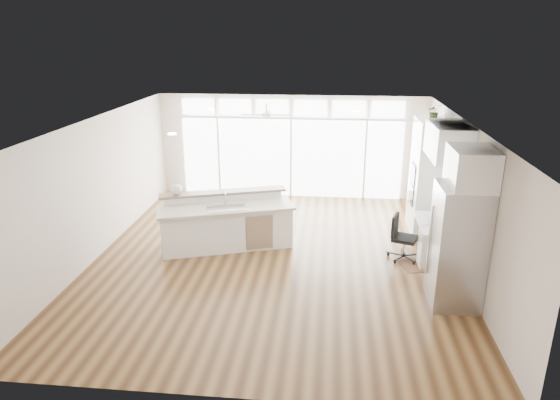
# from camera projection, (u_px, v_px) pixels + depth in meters

# --- Properties ---
(floor) EXTENTS (7.00, 8.00, 0.02)m
(floor) POSITION_uv_depth(u_px,v_px,m) (274.00, 258.00, 9.87)
(floor) COLOR #452B15
(floor) RESTS_ON ground
(ceiling) EXTENTS (7.00, 8.00, 0.02)m
(ceiling) POSITION_uv_depth(u_px,v_px,m) (274.00, 122.00, 9.00)
(ceiling) COLOR silver
(ceiling) RESTS_ON wall_back
(wall_back) EXTENTS (7.00, 0.04, 2.70)m
(wall_back) POSITION_uv_depth(u_px,v_px,m) (291.00, 147.00, 13.20)
(wall_back) COLOR beige
(wall_back) RESTS_ON floor
(wall_front) EXTENTS (7.00, 0.04, 2.70)m
(wall_front) POSITION_uv_depth(u_px,v_px,m) (234.00, 301.00, 5.67)
(wall_front) COLOR beige
(wall_front) RESTS_ON floor
(wall_left) EXTENTS (0.04, 8.00, 2.70)m
(wall_left) POSITION_uv_depth(u_px,v_px,m) (97.00, 187.00, 9.77)
(wall_left) COLOR beige
(wall_left) RESTS_ON floor
(wall_right) EXTENTS (0.04, 8.00, 2.70)m
(wall_right) POSITION_uv_depth(u_px,v_px,m) (465.00, 199.00, 9.09)
(wall_right) COLOR beige
(wall_right) RESTS_ON floor
(glass_wall) EXTENTS (5.80, 0.06, 2.08)m
(glass_wall) POSITION_uv_depth(u_px,v_px,m) (291.00, 158.00, 13.24)
(glass_wall) COLOR white
(glass_wall) RESTS_ON wall_back
(transom_row) EXTENTS (5.90, 0.06, 0.40)m
(transom_row) POSITION_uv_depth(u_px,v_px,m) (291.00, 108.00, 12.81)
(transom_row) COLOR white
(transom_row) RESTS_ON wall_back
(desk_window) EXTENTS (0.04, 0.85, 0.85)m
(desk_window) POSITION_uv_depth(u_px,v_px,m) (460.00, 184.00, 9.31)
(desk_window) COLOR white
(desk_window) RESTS_ON wall_right
(ceiling_fan) EXTENTS (1.16, 1.16, 0.32)m
(ceiling_fan) POSITION_uv_depth(u_px,v_px,m) (266.00, 110.00, 11.75)
(ceiling_fan) COLOR silver
(ceiling_fan) RESTS_ON ceiling
(recessed_lights) EXTENTS (3.40, 3.00, 0.02)m
(recessed_lights) POSITION_uv_depth(u_px,v_px,m) (275.00, 121.00, 9.19)
(recessed_lights) COLOR beige
(recessed_lights) RESTS_ON ceiling
(oven_cabinet) EXTENTS (0.64, 1.20, 2.50)m
(oven_cabinet) POSITION_uv_depth(u_px,v_px,m) (428.00, 177.00, 10.85)
(oven_cabinet) COLOR white
(oven_cabinet) RESTS_ON floor
(desk_nook) EXTENTS (0.72, 1.30, 0.76)m
(desk_nook) POSITION_uv_depth(u_px,v_px,m) (435.00, 241.00, 9.72)
(desk_nook) COLOR white
(desk_nook) RESTS_ON floor
(upper_cabinets) EXTENTS (0.64, 1.30, 0.64)m
(upper_cabinets) POSITION_uv_depth(u_px,v_px,m) (448.00, 141.00, 9.08)
(upper_cabinets) COLOR white
(upper_cabinets) RESTS_ON wall_right
(refrigerator) EXTENTS (0.76, 0.90, 2.00)m
(refrigerator) POSITION_uv_depth(u_px,v_px,m) (458.00, 246.00, 7.97)
(refrigerator) COLOR #AAAAAF
(refrigerator) RESTS_ON floor
(fridge_cabinet) EXTENTS (0.64, 0.90, 0.60)m
(fridge_cabinet) POSITION_uv_depth(u_px,v_px,m) (472.00, 168.00, 7.55)
(fridge_cabinet) COLOR white
(fridge_cabinet) RESTS_ON wall_right
(framed_photos) EXTENTS (0.06, 0.22, 0.80)m
(framed_photos) POSITION_uv_depth(u_px,v_px,m) (451.00, 182.00, 9.95)
(framed_photos) COLOR black
(framed_photos) RESTS_ON wall_right
(kitchen_island) EXTENTS (2.93, 1.86, 1.09)m
(kitchen_island) POSITION_uv_depth(u_px,v_px,m) (227.00, 223.00, 10.18)
(kitchen_island) COLOR white
(kitchen_island) RESTS_ON floor
(rug) EXTENTS (0.97, 0.79, 0.01)m
(rug) POSITION_uv_depth(u_px,v_px,m) (423.00, 265.00, 9.57)
(rug) COLOR #3A2012
(rug) RESTS_ON floor
(office_chair) EXTENTS (0.58, 0.56, 0.88)m
(office_chair) POSITION_uv_depth(u_px,v_px,m) (405.00, 238.00, 9.69)
(office_chair) COLOR black
(office_chair) RESTS_ON floor
(fishbowl) EXTENTS (0.29, 0.29, 0.23)m
(fishbowl) POSITION_uv_depth(u_px,v_px,m) (176.00, 190.00, 10.13)
(fishbowl) COLOR white
(fishbowl) RESTS_ON kitchen_island
(monitor) EXTENTS (0.15, 0.48, 0.39)m
(monitor) POSITION_uv_depth(u_px,v_px,m) (434.00, 213.00, 9.54)
(monitor) COLOR black
(monitor) RESTS_ON desk_nook
(keyboard) EXTENTS (0.14, 0.33, 0.02)m
(keyboard) POSITION_uv_depth(u_px,v_px,m) (424.00, 222.00, 9.62)
(keyboard) COLOR white
(keyboard) RESTS_ON desk_nook
(potted_plant) EXTENTS (0.30, 0.33, 0.25)m
(potted_plant) POSITION_uv_depth(u_px,v_px,m) (434.00, 113.00, 10.41)
(potted_plant) COLOR #304E21
(potted_plant) RESTS_ON oven_cabinet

